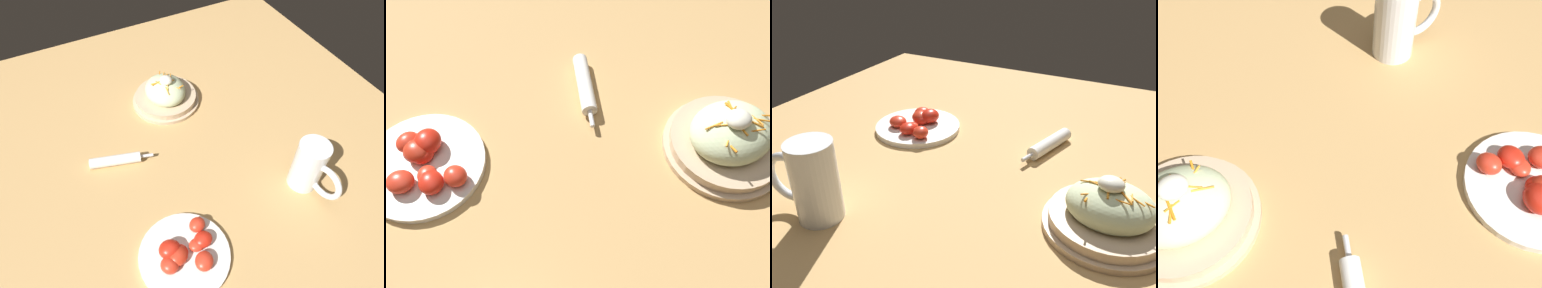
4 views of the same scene
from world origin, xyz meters
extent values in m
plane|color=tan|center=(0.00, 0.00, 0.00)|extent=(1.43, 1.43, 0.00)
cylinder|color=#D1B28E|center=(0.23, -0.04, 0.01)|extent=(0.22, 0.22, 0.01)
cylinder|color=#D1B28E|center=(0.23, -0.04, 0.02)|extent=(0.20, 0.20, 0.02)
ellipsoid|color=beige|center=(0.23, -0.04, 0.05)|extent=(0.15, 0.13, 0.07)
cylinder|color=orange|center=(0.26, -0.05, 0.08)|extent=(0.01, 0.03, 0.00)
cylinder|color=orange|center=(0.19, -0.03, 0.08)|extent=(0.03, 0.01, 0.01)
cylinder|color=orange|center=(0.26, -0.06, 0.08)|extent=(0.02, 0.02, 0.01)
cylinder|color=orange|center=(0.29, -0.05, 0.07)|extent=(0.02, 0.01, 0.00)
cylinder|color=orange|center=(0.24, -0.02, 0.08)|extent=(0.01, 0.03, 0.01)
cylinder|color=orange|center=(0.24, -0.05, 0.09)|extent=(0.02, 0.02, 0.00)
cylinder|color=orange|center=(0.24, -0.02, 0.08)|extent=(0.02, 0.01, 0.00)
cylinder|color=orange|center=(0.27, -0.06, 0.08)|extent=(0.03, 0.02, 0.00)
cylinder|color=orange|center=(0.23, -0.06, 0.08)|extent=(0.01, 0.02, 0.01)
cylinder|color=orange|center=(0.20, -0.08, 0.07)|extent=(0.00, 0.02, 0.01)
cylinder|color=orange|center=(0.25, -0.07, 0.08)|extent=(0.03, 0.01, 0.01)
cylinder|color=orange|center=(0.24, -0.01, 0.08)|extent=(0.01, 0.03, 0.01)
cylinder|color=orange|center=(0.20, -0.07, 0.08)|extent=(0.02, 0.01, 0.00)
cylinder|color=orange|center=(0.21, -0.04, 0.08)|extent=(0.03, 0.02, 0.01)
ellipsoid|color=white|center=(0.23, -0.05, 0.09)|extent=(0.04, 0.04, 0.02)
cylinder|color=white|center=(0.06, 0.19, 0.02)|extent=(0.07, 0.14, 0.03)
cylinder|color=silver|center=(0.04, 0.10, 0.02)|extent=(0.02, 0.04, 0.01)
cylinder|color=white|center=(-0.27, 0.14, 0.01)|extent=(0.21, 0.21, 0.01)
ellipsoid|color=red|center=(-0.27, 0.15, 0.03)|extent=(0.06, 0.07, 0.03)
ellipsoid|color=red|center=(-0.31, 0.11, 0.03)|extent=(0.06, 0.06, 0.03)
ellipsoid|color=red|center=(-0.26, 0.14, 0.02)|extent=(0.05, 0.05, 0.02)
ellipsoid|color=red|center=(-0.26, 0.10, 0.02)|extent=(0.04, 0.04, 0.02)
ellipsoid|color=red|center=(-0.22, 0.08, 0.03)|extent=(0.05, 0.05, 0.03)
ellipsoid|color=red|center=(-0.25, 0.16, 0.03)|extent=(0.06, 0.06, 0.04)
ellipsoid|color=red|center=(-0.28, 0.18, 0.03)|extent=(0.06, 0.06, 0.03)
ellipsoid|color=red|center=(-0.26, 0.08, 0.03)|extent=(0.04, 0.05, 0.03)
camera|label=1|loc=(-0.56, 0.26, 0.79)|focal=32.39mm
camera|label=2|loc=(-0.15, -0.28, 0.57)|focal=35.07mm
camera|label=3|loc=(0.27, -0.63, 0.45)|focal=37.38mm
camera|label=4|loc=(0.14, 0.32, 0.59)|focal=39.87mm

